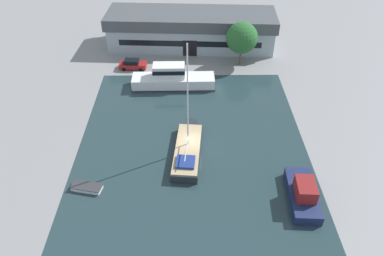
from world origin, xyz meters
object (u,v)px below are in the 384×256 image
object	(u,v)px
sailboat_moored	(188,150)
cabin_boat	(303,193)
warehouse_building	(191,29)
quay_tree_near_building	(242,38)
parked_car	(133,64)
motor_cruiser	(172,79)
small_dinghy	(87,187)

from	to	relation	value
sailboat_moored	cabin_boat	bearing A→B (deg)	-26.12
warehouse_building	cabin_boat	xyz separation A→B (m)	(11.36, -37.04, -2.11)
warehouse_building	quay_tree_near_building	world-z (taller)	quay_tree_near_building
warehouse_building	sailboat_moored	distance (m)	29.89
parked_car	motor_cruiser	distance (m)	8.75
parked_car	quay_tree_near_building	bearing A→B (deg)	97.69
sailboat_moored	motor_cruiser	xyz separation A→B (m)	(-2.32, 15.38, 0.69)
motor_cruiser	cabin_boat	size ratio (longest dim) A/B	1.73
quay_tree_near_building	warehouse_building	bearing A→B (deg)	136.92
parked_car	cabin_boat	xyz separation A→B (m)	(20.97, -28.29, 0.13)
warehouse_building	sailboat_moored	world-z (taller)	sailboat_moored
motor_cruiser	sailboat_moored	bearing A→B (deg)	-172.10
warehouse_building	cabin_boat	world-z (taller)	warehouse_building
motor_cruiser	cabin_boat	bearing A→B (deg)	-148.37
warehouse_building	motor_cruiser	xyz separation A→B (m)	(-2.95, -14.40, -1.70)
motor_cruiser	small_dinghy	xyz separation A→B (m)	(-8.57, -20.96, -1.08)
sailboat_moored	motor_cruiser	world-z (taller)	sailboat_moored
sailboat_moored	small_dinghy	bearing A→B (deg)	-147.85
small_dinghy	quay_tree_near_building	bearing A→B (deg)	-23.05
sailboat_moored	motor_cruiser	size ratio (longest dim) A/B	1.13
parked_car	motor_cruiser	size ratio (longest dim) A/B	0.36
warehouse_building	small_dinghy	size ratio (longest dim) A/B	8.45
parked_car	sailboat_moored	world-z (taller)	sailboat_moored
small_dinghy	cabin_boat	bearing A→B (deg)	-82.10
warehouse_building	small_dinghy	distance (m)	37.29
quay_tree_near_building	parked_car	xyz separation A→B (m)	(-17.67, -1.21, -3.97)
parked_car	small_dinghy	distance (m)	26.68
warehouse_building	quay_tree_near_building	size ratio (longest dim) A/B	4.10
warehouse_building	parked_car	size ratio (longest dim) A/B	6.66
small_dinghy	parked_car	bearing A→B (deg)	7.98
quay_tree_near_building	cabin_boat	xyz separation A→B (m)	(3.30, -29.50, -3.84)
quay_tree_near_building	sailboat_moored	size ratio (longest dim) A/B	0.52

